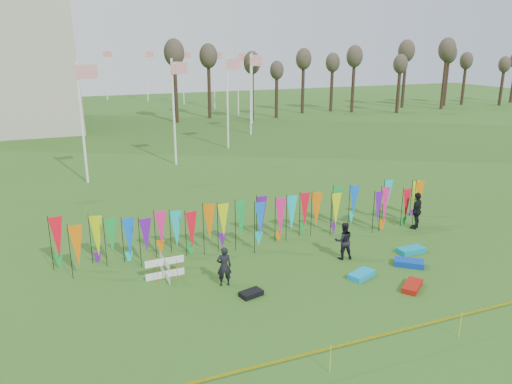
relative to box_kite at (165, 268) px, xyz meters
name	(u,v)px	position (x,y,z in m)	size (l,w,h in m)	color
ground	(332,311)	(4.93, -4.75, -0.45)	(160.00, 160.00, 0.00)	#2E5317
banner_row	(267,217)	(5.21, 1.79, 0.87)	(18.64, 0.64, 2.19)	black
caution_tape_near	(378,337)	(4.70, -7.73, 0.33)	(26.00, 0.02, 0.90)	#FFDD05
tree_line	(375,65)	(36.93, 39.25, 5.72)	(53.92, 1.92, 7.84)	#35241A
box_kite	(165,268)	(0.00, 0.00, 0.00)	(0.80, 0.80, 0.89)	red
person_left	(224,266)	(2.02, -1.45, 0.35)	(0.58, 0.43, 1.60)	black
person_mid	(344,241)	(7.65, -1.01, 0.39)	(0.81, 0.50, 1.67)	black
person_right	(417,211)	(13.05, 0.80, 0.51)	(1.12, 0.64, 1.91)	black
kite_bag_turquoise	(361,275)	(7.36, -2.90, -0.33)	(1.15, 0.58, 0.23)	#0E95D5
kite_bag_blue	(409,263)	(9.86, -2.73, -0.32)	(1.21, 0.63, 0.25)	#0A3BAB
kite_bag_red	(412,286)	(8.63, -4.46, -0.34)	(1.19, 0.55, 0.22)	#AC160B
kite_bag_black	(251,293)	(2.67, -2.66, -0.35)	(0.85, 0.49, 0.20)	black
kite_bag_teal	(411,250)	(10.84, -1.63, -0.33)	(1.24, 0.59, 0.24)	#0C8CA8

